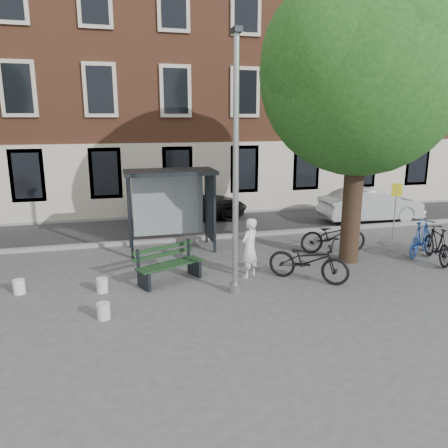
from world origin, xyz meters
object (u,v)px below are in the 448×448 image
bus_shelter (182,191)px  notice_sign (396,199)px  bike_c (308,260)px  bike_d (437,244)px  car_dark (191,204)px  bike_a (333,236)px  bike_b (421,238)px  painter (249,248)px  car_silver (371,205)px  bench (169,266)px  lamppost (236,181)px

bus_shelter → notice_sign: (7.41, -0.82, -0.45)m
bike_c → bike_d: (4.41, 0.47, -0.02)m
bike_d → car_dark: size_ratio=0.38×
bike_a → car_dark: car_dark is taller
bike_b → bike_c: bike_c is taller
painter → car_dark: 7.37m
bike_c → car_silver: (5.53, 5.71, 0.13)m
painter → bus_shelter: bearing=-103.5°
bus_shelter → painter: (1.29, -3.13, -1.10)m
bike_b → bike_c: size_ratio=0.86×
bike_d → car_silver: (1.13, 5.23, 0.16)m
bus_shelter → painter: bearing=-67.7°
bike_c → bike_d: 4.43m
notice_sign → bike_d: bearing=-72.7°
car_silver → bench: bearing=120.1°
lamppost → bike_a: lamppost is taller
car_silver → notice_sign: size_ratio=2.12×
bike_b → notice_sign: notice_sign is taller
bike_a → bike_d: (2.54, -1.64, -0.02)m
bench → bike_b: bearing=-21.9°
bike_a → car_silver: bearing=-37.7°
bus_shelter → notice_sign: size_ratio=1.42×
painter → lamppost: bearing=19.3°
bench → painter: bearing=-29.6°
bus_shelter → car_dark: bus_shelter is taller
bus_shelter → bike_a: size_ratio=1.34×
bus_shelter → bike_c: bearing=-54.7°
lamppost → bike_c: (2.09, 0.29, -2.22)m
bike_a → notice_sign: 3.11m
bike_d → car_dark: bearing=-33.4°
car_dark → car_silver: bearing=-111.0°
bus_shelter → bike_d: bearing=-25.2°
painter → bike_d: 5.83m
bike_a → bus_shelter: bearing=77.4°
bike_b → car_dark: 9.13m
lamppost → bike_a: (3.96, 2.41, -2.22)m
lamppost → car_silver: bearing=38.2°
lamppost → notice_sign: 7.67m
car_dark → bus_shelter: bearing=162.8°
bike_c → car_dark: size_ratio=0.45×
painter → bike_d: (5.82, -0.21, -0.27)m
car_silver → notice_sign: bearing=165.3°
bike_d → bike_b: bearing=-72.0°
bike_b → bike_c: (-4.41, -1.19, 0.01)m
bike_b → bike_d: size_ratio=1.02×
bus_shelter → bike_d: (7.11, -3.34, -1.37)m
lamppost → bike_b: size_ratio=3.30×
painter → bike_c: bearing=118.4°
car_dark → car_silver: 7.53m
painter → bike_b: (5.82, 0.51, -0.26)m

